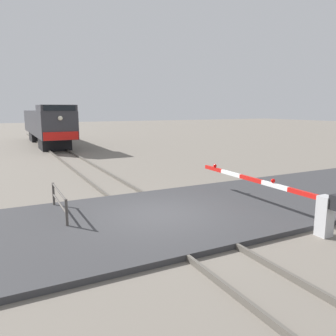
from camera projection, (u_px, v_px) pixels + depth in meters
ground_plane at (160, 219)px, 10.67m from camera, size 160.00×160.00×0.00m
rail_track_left at (139, 220)px, 10.33m from camera, size 0.08×80.00×0.15m
rail_track_right at (179, 214)px, 10.98m from camera, size 0.08×80.00×0.15m
road_surface at (160, 217)px, 10.66m from camera, size 36.00×5.94×0.16m
locomotive at (47, 124)px, 32.14m from camera, size 2.78×15.87×3.78m
crossing_gate at (299, 201)px, 9.92m from camera, size 0.36×6.40×1.25m
guard_railing at (59, 200)px, 10.58m from camera, size 0.08×2.47×0.95m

